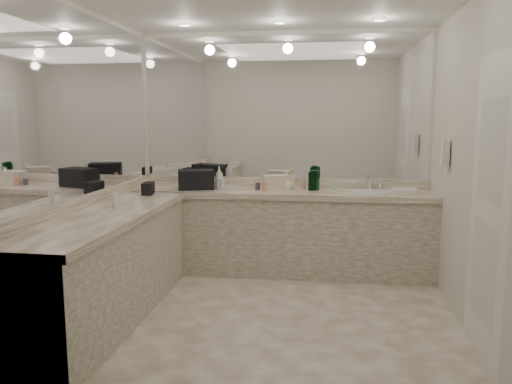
# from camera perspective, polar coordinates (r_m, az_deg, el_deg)

# --- Properties ---
(floor) EXTENTS (3.20, 3.20, 0.00)m
(floor) POSITION_cam_1_polar(r_m,az_deg,el_deg) (4.42, 1.27, -13.69)
(floor) COLOR beige
(floor) RESTS_ON ground
(wall_back) EXTENTS (3.20, 0.02, 2.60)m
(wall_back) POSITION_cam_1_polar(r_m,az_deg,el_deg) (5.60, 3.14, 4.72)
(wall_back) COLOR beige
(wall_back) RESTS_ON floor
(wall_left) EXTENTS (0.02, 3.00, 2.60)m
(wall_left) POSITION_cam_1_polar(r_m,az_deg,el_deg) (4.58, -19.02, 3.42)
(wall_left) COLOR beige
(wall_left) RESTS_ON floor
(wall_right) EXTENTS (0.02, 3.00, 2.60)m
(wall_right) POSITION_cam_1_polar(r_m,az_deg,el_deg) (4.23, 23.41, 2.80)
(wall_right) COLOR beige
(wall_right) RESTS_ON floor
(vanity_back_base) EXTENTS (3.20, 0.60, 0.84)m
(vanity_back_base) POSITION_cam_1_polar(r_m,az_deg,el_deg) (5.43, 2.79, -4.80)
(vanity_back_base) COLOR beige
(vanity_back_base) RESTS_ON floor
(vanity_back_top) EXTENTS (3.20, 0.64, 0.06)m
(vanity_back_top) POSITION_cam_1_polar(r_m,az_deg,el_deg) (5.33, 2.81, -0.11)
(vanity_back_top) COLOR silver
(vanity_back_top) RESTS_ON vanity_back_base
(vanity_left_base) EXTENTS (0.60, 2.40, 0.84)m
(vanity_left_base) POSITION_cam_1_polar(r_m,az_deg,el_deg) (4.35, -16.69, -8.56)
(vanity_left_base) COLOR beige
(vanity_left_base) RESTS_ON floor
(vanity_left_top) EXTENTS (0.64, 2.42, 0.06)m
(vanity_left_top) POSITION_cam_1_polar(r_m,az_deg,el_deg) (4.23, -16.83, -2.74)
(vanity_left_top) COLOR silver
(vanity_left_top) RESTS_ON vanity_left_base
(backsplash_back) EXTENTS (3.20, 0.04, 0.10)m
(backsplash_back) POSITION_cam_1_polar(r_m,az_deg,el_deg) (5.61, 3.09, 1.14)
(backsplash_back) COLOR silver
(backsplash_back) RESTS_ON vanity_back_top
(backsplash_left) EXTENTS (0.04, 3.00, 0.10)m
(backsplash_left) POSITION_cam_1_polar(r_m,az_deg,el_deg) (4.61, -18.59, -0.91)
(backsplash_left) COLOR silver
(backsplash_left) RESTS_ON vanity_left_top
(mirror_back) EXTENTS (3.12, 0.01, 1.55)m
(mirror_back) POSITION_cam_1_polar(r_m,az_deg,el_deg) (5.57, 3.17, 9.59)
(mirror_back) COLOR white
(mirror_back) RESTS_ON wall_back
(mirror_left) EXTENTS (0.01, 2.92, 1.55)m
(mirror_left) POSITION_cam_1_polar(r_m,az_deg,el_deg) (4.56, -19.17, 9.38)
(mirror_left) COLOR white
(mirror_left) RESTS_ON wall_left
(sink) EXTENTS (0.44, 0.44, 0.03)m
(sink) POSITION_cam_1_polar(r_m,az_deg,el_deg) (5.34, 13.03, -0.04)
(sink) COLOR white
(sink) RESTS_ON vanity_back_top
(faucet) EXTENTS (0.24, 0.16, 0.14)m
(faucet) POSITION_cam_1_polar(r_m,az_deg,el_deg) (5.54, 12.87, 1.04)
(faucet) COLOR silver
(faucet) RESTS_ON vanity_back_top
(wall_phone) EXTENTS (0.06, 0.10, 0.24)m
(wall_phone) POSITION_cam_1_polar(r_m,az_deg,el_deg) (4.89, 20.80, 4.22)
(wall_phone) COLOR white
(wall_phone) RESTS_ON wall_right
(door) EXTENTS (0.02, 0.82, 2.10)m
(door) POSITION_cam_1_polar(r_m,az_deg,el_deg) (3.78, 24.97, -1.72)
(door) COLOR white
(door) RESTS_ON wall_right
(black_toiletry_bag) EXTENTS (0.43, 0.34, 0.22)m
(black_toiletry_bag) POSITION_cam_1_polar(r_m,az_deg,el_deg) (5.44, -6.88, 1.48)
(black_toiletry_bag) COLOR black
(black_toiletry_bag) RESTS_ON vanity_back_top
(black_bag_spill) EXTENTS (0.13, 0.23, 0.12)m
(black_bag_spill) POSITION_cam_1_polar(r_m,az_deg,el_deg) (5.15, -12.23, 0.39)
(black_bag_spill) COLOR black
(black_bag_spill) RESTS_ON vanity_left_top
(cream_cosmetic_case) EXTENTS (0.32, 0.26, 0.16)m
(cream_cosmetic_case) POSITION_cam_1_polar(r_m,az_deg,el_deg) (5.37, 2.30, 1.14)
(cream_cosmetic_case) COLOR beige
(cream_cosmetic_case) RESTS_ON vanity_back_top
(hand_towel) EXTENTS (0.25, 0.17, 0.04)m
(hand_towel) POSITION_cam_1_polar(r_m,az_deg,el_deg) (5.39, 16.66, 0.16)
(hand_towel) COLOR white
(hand_towel) RESTS_ON vanity_back_top
(lotion_left) EXTENTS (0.05, 0.05, 0.12)m
(lotion_left) POSITION_cam_1_polar(r_m,az_deg,el_deg) (4.41, -15.83, -1.06)
(lotion_left) COLOR white
(lotion_left) RESTS_ON vanity_left_top
(soap_bottle_a) EXTENTS (0.10, 0.10, 0.24)m
(soap_bottle_a) POSITION_cam_1_polar(r_m,az_deg,el_deg) (5.45, -4.23, 1.65)
(soap_bottle_a) COLOR white
(soap_bottle_a) RESTS_ON vanity_back_top
(soap_bottle_b) EXTENTS (0.09, 0.09, 0.17)m
(soap_bottle_b) POSITION_cam_1_polar(r_m,az_deg,el_deg) (5.45, -4.11, 1.25)
(soap_bottle_b) COLOR silver
(soap_bottle_b) RESTS_ON vanity_back_top
(soap_bottle_c) EXTENTS (0.20, 0.20, 0.19)m
(soap_bottle_c) POSITION_cam_1_polar(r_m,az_deg,el_deg) (5.38, 3.50, 1.32)
(soap_bottle_c) COLOR #FFF8A3
(soap_bottle_c) RESTS_ON vanity_back_top
(green_bottle_0) EXTENTS (0.07, 0.07, 0.22)m
(green_bottle_0) POSITION_cam_1_polar(r_m,az_deg,el_deg) (5.34, 6.53, 1.34)
(green_bottle_0) COLOR #0A4E1C
(green_bottle_0) RESTS_ON vanity_back_top
(green_bottle_1) EXTENTS (0.07, 0.07, 0.20)m
(green_bottle_1) POSITION_cam_1_polar(r_m,az_deg,el_deg) (5.34, 6.36, 1.24)
(green_bottle_1) COLOR #0A4E1C
(green_bottle_1) RESTS_ON vanity_back_top
(green_bottle_2) EXTENTS (0.06, 0.06, 0.21)m
(green_bottle_2) POSITION_cam_1_polar(r_m,az_deg,el_deg) (5.36, 6.93, 1.33)
(green_bottle_2) COLOR #0A4E1C
(green_bottle_2) RESTS_ON vanity_back_top
(amenity_bottle_0) EXTENTS (0.05, 0.05, 0.07)m
(amenity_bottle_0) POSITION_cam_1_polar(r_m,az_deg,el_deg) (5.39, 1.80, 0.70)
(amenity_bottle_0) COLOR silver
(amenity_bottle_0) RESTS_ON vanity_back_top
(amenity_bottle_1) EXTENTS (0.04, 0.04, 0.08)m
(amenity_bottle_1) POSITION_cam_1_polar(r_m,az_deg,el_deg) (5.40, 5.48, 0.72)
(amenity_bottle_1) COLOR #E57F66
(amenity_bottle_1) RESTS_ON vanity_back_top
(amenity_bottle_2) EXTENTS (0.06, 0.06, 0.09)m
(amenity_bottle_2) POSITION_cam_1_polar(r_m,az_deg,el_deg) (5.28, 1.02, 0.62)
(amenity_bottle_2) COLOR #E57F66
(amenity_bottle_2) RESTS_ON vanity_back_top
(amenity_bottle_3) EXTENTS (0.05, 0.05, 0.14)m
(amenity_bottle_3) POSITION_cam_1_polar(r_m,az_deg,el_deg) (5.46, 4.22, 1.13)
(amenity_bottle_3) COLOR white
(amenity_bottle_3) RESTS_ON vanity_back_top
(amenity_bottle_4) EXTENTS (0.04, 0.04, 0.10)m
(amenity_bottle_4) POSITION_cam_1_polar(r_m,az_deg,el_deg) (5.57, -8.41, 1.02)
(amenity_bottle_4) COLOR #E0B28C
(amenity_bottle_4) RESTS_ON vanity_back_top
(amenity_bottle_5) EXTENTS (0.05, 0.05, 0.08)m
(amenity_bottle_5) POSITION_cam_1_polar(r_m,az_deg,el_deg) (5.34, 0.20, 0.66)
(amenity_bottle_5) COLOR #3F3F4C
(amenity_bottle_5) RESTS_ON vanity_back_top
(amenity_bottle_6) EXTENTS (0.05, 0.05, 0.08)m
(amenity_bottle_6) POSITION_cam_1_polar(r_m,az_deg,el_deg) (5.41, 9.07, 0.65)
(amenity_bottle_6) COLOR silver
(amenity_bottle_6) RESTS_ON vanity_back_top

